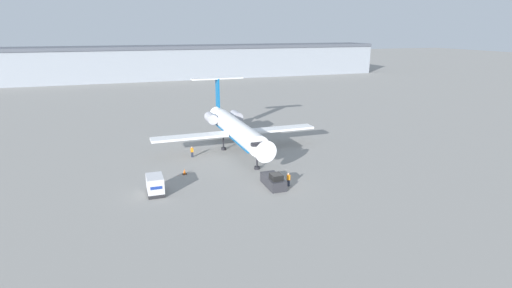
# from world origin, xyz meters

# --- Properties ---
(ground_plane) EXTENTS (600.00, 600.00, 0.00)m
(ground_plane) POSITION_xyz_m (0.00, 0.00, 0.00)
(ground_plane) COLOR gray
(terminal_building) EXTENTS (180.00, 16.80, 12.92)m
(terminal_building) POSITION_xyz_m (0.00, 120.00, 6.49)
(terminal_building) COLOR #8C939E
(terminal_building) RESTS_ON ground
(airplane_main) EXTENTS (27.48, 26.31, 10.59)m
(airplane_main) POSITION_xyz_m (-0.18, 17.64, 3.64)
(airplane_main) COLOR white
(airplane_main) RESTS_ON ground
(pushback_tug) EXTENTS (1.95, 4.59, 1.99)m
(pushback_tug) POSITION_xyz_m (-0.20, 0.67, 0.75)
(pushback_tug) COLOR #2D2D33
(pushback_tug) RESTS_ON ground
(luggage_cart) EXTENTS (1.94, 3.09, 2.32)m
(luggage_cart) POSITION_xyz_m (-14.67, 3.02, 1.16)
(luggage_cart) COLOR #232326
(luggage_cart) RESTS_ON ground
(worker_near_tug) EXTENTS (0.40, 0.25, 1.78)m
(worker_near_tug) POSITION_xyz_m (1.63, 0.09, 0.93)
(worker_near_tug) COLOR #232838
(worker_near_tug) RESTS_ON ground
(worker_by_wing) EXTENTS (0.40, 0.24, 1.73)m
(worker_by_wing) POSITION_xyz_m (-7.83, 16.03, 0.90)
(worker_by_wing) COLOR #232838
(worker_by_wing) RESTS_ON ground
(traffic_cone_left) EXTENTS (0.60, 0.60, 0.78)m
(traffic_cone_left) POSITION_xyz_m (-10.22, 8.77, 0.37)
(traffic_cone_left) COLOR black
(traffic_cone_left) RESTS_ON ground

